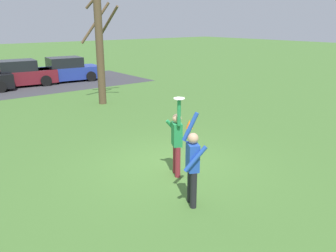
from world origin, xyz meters
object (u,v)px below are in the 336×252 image
object	(u,v)px
bare_tree_tall	(100,40)
field_cone_orange	(189,124)
parked_car_maroon	(20,74)
person_catcher	(177,139)
frisbee_disc	(179,98)
parked_car_blue	(67,70)
person_defender	(192,163)

from	to	relation	value
bare_tree_tall	field_cone_orange	bearing A→B (deg)	-84.26
parked_car_maroon	person_catcher	bearing A→B (deg)	-86.98
person_catcher	frisbee_disc	world-z (taller)	frisbee_disc
frisbee_disc	bare_tree_tall	distance (m)	9.14
bare_tree_tall	parked_car_maroon	bearing A→B (deg)	103.51
frisbee_disc	field_cone_orange	size ratio (longest dim) A/B	0.84
field_cone_orange	bare_tree_tall	bearing A→B (deg)	95.74
person_catcher	parked_car_maroon	distance (m)	15.92
person_catcher	parked_car_blue	world-z (taller)	person_catcher
parked_car_maroon	parked_car_blue	xyz separation A→B (m)	(2.98, -0.10, 0.00)
person_catcher	field_cone_orange	size ratio (longest dim) A/B	6.50
person_defender	bare_tree_tall	size ratio (longest dim) A/B	0.34
person_defender	parked_car_maroon	bearing A→B (deg)	22.87
parked_car_blue	person_catcher	bearing A→B (deg)	-97.59
frisbee_disc	bare_tree_tall	size ratio (longest dim) A/B	0.04
parked_car_blue	field_cone_orange	size ratio (longest dim) A/B	13.28
person_catcher	parked_car_blue	distance (m)	16.22
frisbee_disc	parked_car_blue	xyz separation A→B (m)	(3.72, 16.00, -1.37)
field_cone_orange	person_catcher	bearing A→B (deg)	-136.42
bare_tree_tall	frisbee_disc	bearing A→B (deg)	-106.02
parked_car_maroon	field_cone_orange	distance (m)	13.29
person_catcher	frisbee_disc	distance (m)	1.13
parked_car_blue	person_defender	bearing A→B (deg)	-98.83
person_defender	parked_car_blue	xyz separation A→B (m)	(4.33, 17.18, -0.25)
person_catcher	parked_car_maroon	xyz separation A→B (m)	(0.64, 15.90, -0.25)
person_defender	parked_car_maroon	size ratio (longest dim) A/B	0.48
person_defender	field_cone_orange	bearing A→B (deg)	-13.92
parked_car_blue	field_cone_orange	distance (m)	13.00
person_catcher	bare_tree_tall	world-z (taller)	bare_tree_tall
person_catcher	parked_car_blue	size ratio (longest dim) A/B	0.49
person_catcher	person_defender	xyz separation A→B (m)	(-0.71, -1.37, -0.00)
parked_car_maroon	bare_tree_tall	size ratio (longest dim) A/B	0.70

